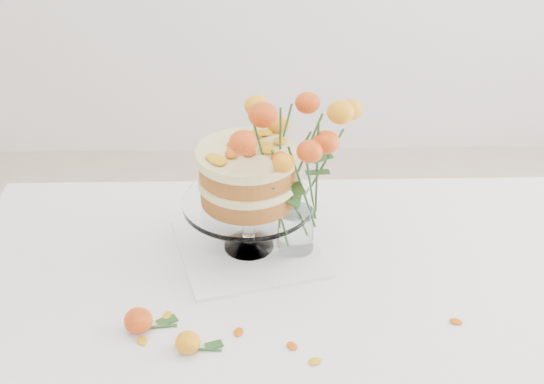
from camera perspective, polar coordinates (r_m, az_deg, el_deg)
The scene contains 12 objects.
table at distance 1.59m, azimuth 1.98°, elevation -10.22°, with size 1.43×0.93×0.76m.
napkin at distance 1.67m, azimuth -1.74°, elevation -4.21°, with size 0.30×0.30×0.01m, color white.
cake_stand at distance 1.57m, azimuth -1.84°, elevation 0.85°, with size 0.28×0.28×0.25m.
rose_vase at distance 1.54m, azimuth 1.88°, elevation 2.46°, with size 0.28×0.28×0.39m.
loose_rose_near at distance 1.42m, azimuth -6.34°, elevation -11.19°, with size 0.09×0.05×0.04m.
loose_rose_far at distance 1.47m, azimuth -10.01°, elevation -9.51°, with size 0.10×0.06×0.05m.
stray_petal_a at distance 1.46m, azimuth -2.54°, elevation -10.50°, with size 0.03×0.02×0.00m, color #DFA10E.
stray_petal_b at distance 1.43m, azimuth 1.52°, elevation -11.53°, with size 0.03×0.02×0.00m, color #DFA10E.
stray_petal_c at distance 1.41m, azimuth 3.26°, elevation -12.61°, with size 0.03×0.02×0.00m, color #DFA10E.
stray_petal_d at distance 1.51m, azimuth -7.90°, elevation -9.21°, with size 0.03×0.02×0.00m, color #DFA10E.
stray_petal_e at distance 1.46m, azimuth -9.75°, elevation -11.00°, with size 0.03×0.02×0.00m, color #DFA10E.
stray_petal_f at distance 1.52m, azimuth 13.69°, elevation -9.47°, with size 0.03×0.02×0.00m, color #DFA10E.
Camera 1 is at (-0.08, -1.18, 1.75)m, focal length 50.00 mm.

